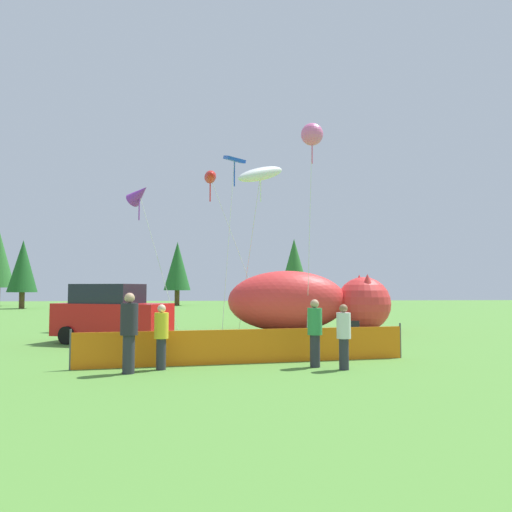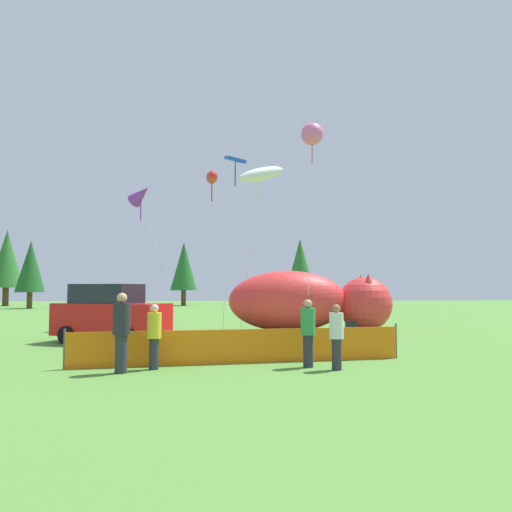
{
  "view_description": "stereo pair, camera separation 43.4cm",
  "coord_description": "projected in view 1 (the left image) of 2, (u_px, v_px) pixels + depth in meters",
  "views": [
    {
      "loc": [
        -1.02,
        -17.79,
        2.01
      ],
      "look_at": [
        0.92,
        3.72,
        3.39
      ],
      "focal_mm": 35.0,
      "sensor_mm": 36.0,
      "label": 1
    },
    {
      "loc": [
        -0.59,
        -17.82,
        2.01
      ],
      "look_at": [
        0.92,
        3.72,
        3.39
      ],
      "focal_mm": 35.0,
      "sensor_mm": 36.0,
      "label": 2
    }
  ],
  "objects": [
    {
      "name": "horizon_tree_east",
      "position": [
        177.0,
        266.0,
        56.82
      ],
      "size": [
        3.05,
        3.05,
        7.27
      ],
      "color": "brown",
      "rests_on": "ground"
    },
    {
      "name": "folding_chair",
      "position": [
        354.0,
        330.0,
        17.83
      ],
      "size": [
        0.66,
        0.66,
        0.84
      ],
      "rotation": [
        0.0,
        0.0,
        1.0
      ],
      "color": "black",
      "rests_on": "ground"
    },
    {
      "name": "kite_purple_delta",
      "position": [
        139.0,
        194.0,
        24.45
      ],
      "size": [
        2.76,
        1.45,
        7.22
      ],
      "color": "silver",
      "rests_on": "ground"
    },
    {
      "name": "horizon_tree_mid",
      "position": [
        23.0,
        266.0,
        48.33
      ],
      "size": [
        2.79,
        2.79,
        6.65
      ],
      "color": "brown",
      "rests_on": "ground"
    },
    {
      "name": "kite_white_ghost",
      "position": [
        260.0,
        175.0,
        23.14
      ],
      "size": [
        2.59,
        2.73,
        7.96
      ],
      "color": "silver",
      "rests_on": "ground"
    },
    {
      "name": "kite_pink_octopus",
      "position": [
        312.0,
        135.0,
        21.82
      ],
      "size": [
        0.97,
        1.08,
        9.2
      ],
      "color": "silver",
      "rests_on": "ground"
    },
    {
      "name": "inflatable_cat",
      "position": [
        306.0,
        303.0,
        23.1
      ],
      "size": [
        7.63,
        2.96,
        2.79
      ],
      "rotation": [
        0.0,
        0.0,
        -0.03
      ],
      "color": "red",
      "rests_on": "ground"
    },
    {
      "name": "spectator_in_white_shirt",
      "position": [
        315.0,
        330.0,
        12.67
      ],
      "size": [
        0.37,
        0.37,
        1.71
      ],
      "color": "#2D2D38",
      "rests_on": "ground"
    },
    {
      "name": "parked_car",
      "position": [
        111.0,
        314.0,
        18.16
      ],
      "size": [
        4.48,
        3.2,
        2.15
      ],
      "rotation": [
        0.0,
        0.0,
        -0.41
      ],
      "color": "red",
      "rests_on": "ground"
    },
    {
      "name": "kite_blue_box",
      "position": [
        234.0,
        163.0,
        23.77
      ],
      "size": [
        1.14,
        1.99,
        8.4
      ],
      "color": "silver",
      "rests_on": "ground"
    },
    {
      "name": "safety_fence",
      "position": [
        248.0,
        346.0,
        13.26
      ],
      "size": [
        8.91,
        1.36,
        0.99
      ],
      "rotation": [
        0.0,
        0.0,
        0.15
      ],
      "color": "orange",
      "rests_on": "ground"
    },
    {
      "name": "spectator_in_green_shirt",
      "position": [
        129.0,
        329.0,
        11.73
      ],
      "size": [
        0.41,
        0.41,
        1.89
      ],
      "color": "#2D2D38",
      "rests_on": "ground"
    },
    {
      "name": "kite_red_lizard",
      "position": [
        210.0,
        177.0,
        26.17
      ],
      "size": [
        3.36,
        2.93,
        8.29
      ],
      "color": "silver",
      "rests_on": "ground"
    },
    {
      "name": "ground_plane",
      "position": [
        240.0,
        345.0,
        17.65
      ],
      "size": [
        120.0,
        120.0,
        0.0
      ],
      "primitive_type": "plane",
      "color": "#548C38"
    },
    {
      "name": "spectator_in_red_shirt",
      "position": [
        161.0,
        334.0,
        12.27
      ],
      "size": [
        0.35,
        0.35,
        1.6
      ],
      "color": "#2D2D38",
      "rests_on": "ground"
    },
    {
      "name": "horizon_tree_west",
      "position": [
        294.0,
        265.0,
        53.49
      ],
      "size": [
        3.05,
        3.05,
        7.29
      ],
      "color": "brown",
      "rests_on": "ground"
    },
    {
      "name": "spectator_in_blue_shirt",
      "position": [
        344.0,
        334.0,
        12.26
      ],
      "size": [
        0.35,
        0.35,
        1.6
      ],
      "color": "#2D2D38",
      "rests_on": "ground"
    }
  ]
}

